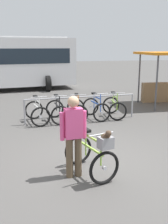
% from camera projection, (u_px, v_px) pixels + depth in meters
% --- Properties ---
extents(ground_plane, '(80.00, 80.00, 0.00)m').
position_uv_depth(ground_plane, '(96.00, 159.00, 6.16)').
color(ground_plane, '#514F4C').
extents(bike_rack_rail, '(3.91, 0.21, 0.88)m').
position_uv_depth(bike_rack_rail, '(81.00, 102.00, 9.13)').
color(bike_rack_rail, '#99999E').
rests_on(bike_rack_rail, ground).
extents(racked_bike_white, '(0.82, 1.20, 0.98)m').
position_uv_depth(racked_bike_white, '(37.00, 112.00, 8.98)').
color(racked_bike_white, black).
rests_on(racked_bike_white, ground).
extents(racked_bike_black, '(0.72, 1.13, 0.97)m').
position_uv_depth(racked_bike_black, '(57.00, 111.00, 9.17)').
color(racked_bike_black, black).
rests_on(racked_bike_black, ground).
extents(racked_bike_orange, '(0.78, 1.15, 0.97)m').
position_uv_depth(racked_bike_orange, '(77.00, 110.00, 9.35)').
color(racked_bike_orange, black).
rests_on(racked_bike_orange, ground).
extents(racked_bike_blue, '(0.79, 1.18, 0.98)m').
position_uv_depth(racked_bike_blue, '(96.00, 108.00, 9.53)').
color(racked_bike_blue, black).
rests_on(racked_bike_blue, ground).
extents(racked_bike_lime, '(0.76, 1.15, 0.97)m').
position_uv_depth(racked_bike_lime, '(114.00, 107.00, 9.71)').
color(racked_bike_lime, black).
rests_on(racked_bike_lime, ground).
extents(featured_bicycle, '(0.94, 1.25, 1.09)m').
position_uv_depth(featured_bicycle, '(94.00, 153.00, 5.25)').
color(featured_bicycle, black).
rests_on(featured_bicycle, ground).
extents(person_with_featured_bike, '(0.53, 0.22, 1.64)m').
position_uv_depth(person_with_featured_bike, '(74.00, 133.00, 5.12)').
color(person_with_featured_bike, brown).
rests_on(person_with_featured_bike, ground).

